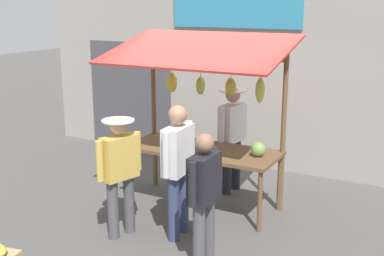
% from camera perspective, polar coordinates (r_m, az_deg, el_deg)
% --- Properties ---
extents(ground_plane, '(40.00, 40.00, 0.00)m').
position_cam_1_polar(ground_plane, '(7.39, 1.12, -8.92)').
color(ground_plane, '#514F4C').
extents(street_backdrop, '(9.00, 0.30, 3.40)m').
position_cam_1_polar(street_backdrop, '(8.91, 7.34, 6.34)').
color(street_backdrop, '#9E998E').
rests_on(street_backdrop, ground).
extents(market_stall, '(2.50, 1.46, 2.50)m').
position_cam_1_polar(market_stall, '(6.94, 1.43, 2.84)').
color(market_stall, brown).
rests_on(market_stall, ground).
extents(vendor_with_sunhat, '(0.43, 0.70, 1.66)m').
position_cam_1_polar(vendor_with_sunhat, '(7.66, 4.64, -0.34)').
color(vendor_with_sunhat, '#232328').
rests_on(vendor_with_sunhat, ground).
extents(shopper_with_shopping_bag, '(0.25, 0.72, 1.71)m').
position_cam_1_polar(shopper_with_shopping_bag, '(6.15, -1.61, -3.86)').
color(shopper_with_shopping_bag, navy).
rests_on(shopper_with_shopping_bag, ground).
extents(shopper_in_grey_tee, '(0.40, 0.65, 1.55)m').
position_cam_1_polar(shopper_in_grey_tee, '(6.26, -8.30, -4.54)').
color(shopper_in_grey_tee, '#4C4C51').
rests_on(shopper_in_grey_tee, ground).
extents(shopper_in_striped_shirt, '(0.23, 0.67, 1.53)m').
position_cam_1_polar(shopper_in_striped_shirt, '(5.55, 1.40, -7.24)').
color(shopper_in_striped_shirt, '#4C4C51').
rests_on(shopper_in_striped_shirt, ground).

